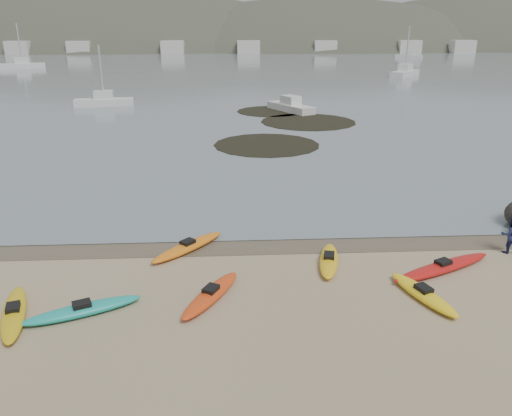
{
  "coord_description": "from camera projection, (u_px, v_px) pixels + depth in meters",
  "views": [
    {
      "loc": [
        -1.08,
        -19.41,
        8.66
      ],
      "look_at": [
        0.0,
        0.0,
        1.5
      ],
      "focal_mm": 35.0,
      "sensor_mm": 36.0,
      "label": 1
    }
  ],
  "objects": [
    {
      "name": "ground",
      "position": [
        256.0,
        241.0,
        21.24
      ],
      "size": [
        600.0,
        600.0,
        0.0
      ],
      "primitive_type": "plane",
      "color": "tan",
      "rests_on": "ground"
    },
    {
      "name": "wet_sand",
      "position": [
        256.0,
        244.0,
        20.96
      ],
      "size": [
        60.0,
        60.0,
        0.0
      ],
      "primitive_type": "plane",
      "color": "brown",
      "rests_on": "ground"
    },
    {
      "name": "water",
      "position": [
        229.0,
        40.0,
        302.32
      ],
      "size": [
        1200.0,
        1200.0,
        0.0
      ],
      "primitive_type": "plane",
      "color": "slate",
      "rests_on": "ground"
    },
    {
      "name": "kayaks",
      "position": [
        254.0,
        282.0,
        17.5
      ],
      "size": [
        24.23,
        9.44,
        0.34
      ],
      "color": "orange",
      "rests_on": "ground"
    },
    {
      "name": "person_east",
      "position": [
        510.0,
        235.0,
        19.93
      ],
      "size": [
        0.77,
        0.61,
        1.55
      ],
      "primitive_type": "imported",
      "rotation": [
        0.0,
        0.0,
        3.12
      ],
      "color": "navy",
      "rests_on": "ground"
    },
    {
      "name": "kelp_mats",
      "position": [
        285.0,
        125.0,
        45.61
      ],
      "size": [
        13.16,
        23.21,
        0.04
      ],
      "color": "black",
      "rests_on": "water"
    },
    {
      "name": "moored_boats",
      "position": [
        239.0,
        71.0,
        93.14
      ],
      "size": [
        100.61,
        92.9,
        1.23
      ],
      "color": "silver",
      "rests_on": "ground"
    },
    {
      "name": "far_hills",
      "position": [
        324.0,
        87.0,
        210.53
      ],
      "size": [
        550.0,
        135.0,
        80.0
      ],
      "color": "#384235",
      "rests_on": "ground"
    },
    {
      "name": "far_town",
      "position": [
        250.0,
        47.0,
        156.72
      ],
      "size": [
        199.0,
        5.0,
        4.0
      ],
      "color": "beige",
      "rests_on": "ground"
    }
  ]
}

